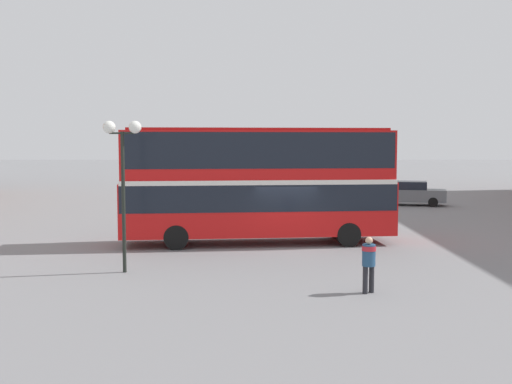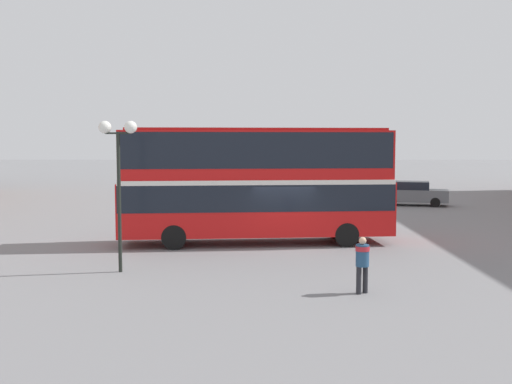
% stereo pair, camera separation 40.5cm
% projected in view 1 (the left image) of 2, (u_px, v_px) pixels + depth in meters
% --- Properties ---
extents(ground_plane, '(240.00, 240.00, 0.00)m').
position_uv_depth(ground_plane, '(284.00, 247.00, 24.49)').
color(ground_plane, slate).
extents(double_decker_bus, '(11.54, 3.69, 4.87)m').
position_uv_depth(double_decker_bus, '(256.00, 178.00, 25.16)').
color(double_decker_bus, red).
rests_on(double_decker_bus, ground_plane).
extents(pedestrian_foreground, '(0.55, 0.55, 1.62)m').
position_uv_depth(pedestrian_foreground, '(367.00, 259.00, 16.97)').
color(pedestrian_foreground, '#232328').
rests_on(pedestrian_foreground, ground_plane).
extents(parked_car_kerb_near, '(4.52, 1.95, 1.51)m').
position_uv_depth(parked_car_kerb_near, '(300.00, 196.00, 39.14)').
color(parked_car_kerb_near, silver).
rests_on(parked_car_kerb_near, ground_plane).
extents(parked_car_kerb_far, '(4.78, 2.85, 1.63)m').
position_uv_depth(parked_car_kerb_far, '(409.00, 193.00, 40.70)').
color(parked_car_kerb_far, slate).
rests_on(parked_car_kerb_far, ground_plane).
extents(street_lamp_twin_globe, '(1.25, 0.41, 4.98)m').
position_uv_depth(street_lamp_twin_globe, '(121.00, 151.00, 19.41)').
color(street_lamp_twin_globe, black).
rests_on(street_lamp_twin_globe, ground_plane).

